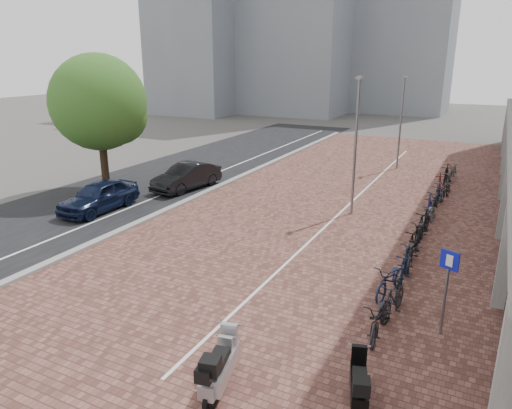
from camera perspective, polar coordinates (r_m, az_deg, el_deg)
The scene contains 16 objects.
ground at distance 14.59m, azimuth -10.89°, elevation -11.20°, with size 140.00×140.00×0.00m, color #474442.
plaza_brick at distance 23.85m, azimuth 10.85°, elevation 0.23°, with size 14.50×42.00×0.04m, color brown.
street_asphalt at distance 28.70m, azimuth -10.72°, elevation 3.13°, with size 8.00×50.00×0.03m, color black.
curb at distance 26.55m, azimuth -4.00°, elevation 2.39°, with size 0.35×42.00×0.14m, color gray.
lane_line at distance 27.55m, azimuth -7.40°, elevation 2.73°, with size 0.12×44.00×0.00m, color white.
parking_line at distance 23.79m, azimuth 11.32°, elevation 0.22°, with size 0.10×30.00×0.00m, color white.
car_navy at distance 23.21m, azimuth -18.34°, elevation 0.97°, with size 1.67×4.16×1.42m, color black.
car_dark at distance 25.96m, azimuth -8.32°, elevation 3.33°, with size 1.48×4.24×1.40m, color black.
scooter_front at distance 10.76m, azimuth -4.15°, elevation -18.44°, with size 0.56×1.79×1.23m, color #ADADB2, non-canonical shape.
scooter_mid at distance 10.59m, azimuth 12.26°, elevation -20.08°, with size 0.48×1.54×1.06m, color black, non-canonical shape.
scooter_back at distance 10.67m, azimuth -4.71°, elevation -19.31°, with size 0.49×1.56×1.07m, color #A3A2A7, non-canonical shape.
parking_sign at distance 12.92m, azimuth 21.95°, elevation -8.39°, with size 0.46×0.24×2.35m.
lamp_near at distance 21.45m, azimuth 11.82°, elevation 6.57°, with size 0.12×0.12×6.05m, color gray.
lamp_far at distance 31.37m, azimuth 16.95°, elevation 9.19°, with size 0.12×0.12×5.71m, color slate.
street_tree at distance 26.03m, azimuth -17.96°, elevation 11.29°, with size 4.90×4.90×7.12m.
bike_row at distance 21.29m, azimuth 20.03°, elevation -1.18°, with size 1.32×20.41×1.05m.
Camera 1 is at (8.08, -10.01, 6.89)m, focal length 33.33 mm.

